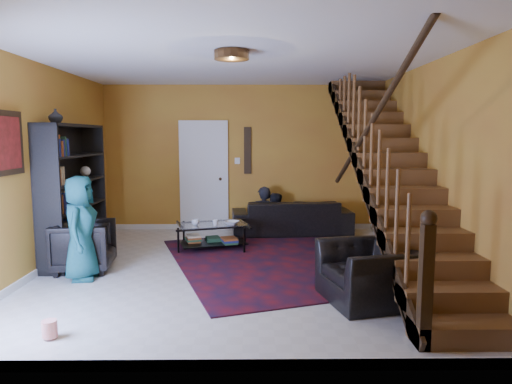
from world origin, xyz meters
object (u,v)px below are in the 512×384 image
sofa (291,217)px  armchair_left (84,246)px  armchair_right (367,273)px  coffee_table (213,235)px  bookshelf (74,195)px

sofa → armchair_left: armchair_left is taller
sofa → armchair_right: sofa is taller
sofa → coffee_table: size_ratio=1.79×
sofa → armchair_right: size_ratio=2.23×
bookshelf → armchair_left: (0.35, -0.64, -0.62)m
sofa → armchair_left: 3.82m
armchair_right → coffee_table: bearing=-155.2°
bookshelf → armchair_left: 0.96m
bookshelf → armchair_right: bookshelf is taller
armchair_right → coffee_table: 3.05m
bookshelf → coffee_table: 2.20m
armchair_left → armchair_right: (3.55, -1.20, -0.02)m
armchair_right → coffee_table: (-1.90, 2.38, -0.08)m
bookshelf → sofa: size_ratio=0.91×
coffee_table → armchair_right: bearing=-51.4°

